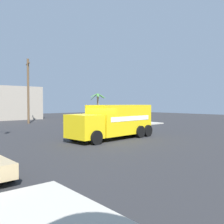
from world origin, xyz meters
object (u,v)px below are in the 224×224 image
(palm_tree_far, at_px, (98,102))
(utility_pole, at_px, (28,90))
(vending_machine_red, at_px, (117,115))
(delivery_truck, at_px, (114,121))

(palm_tree_far, bearing_deg, utility_pole, 161.33)
(vending_machine_red, relative_size, utility_pole, 0.20)
(vending_machine_red, bearing_deg, delivery_truck, -132.63)
(vending_machine_red, bearing_deg, palm_tree_far, 101.58)
(delivery_truck, xyz_separation_m, palm_tree_far, (10.36, 15.78, 1.66))
(delivery_truck, relative_size, palm_tree_far, 1.81)
(utility_pole, bearing_deg, vending_machine_red, -33.69)
(delivery_truck, bearing_deg, palm_tree_far, 56.72)
(vending_machine_red, xyz_separation_m, palm_tree_far, (-0.76, 3.70, 2.02))
(palm_tree_far, distance_m, utility_pole, 10.39)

